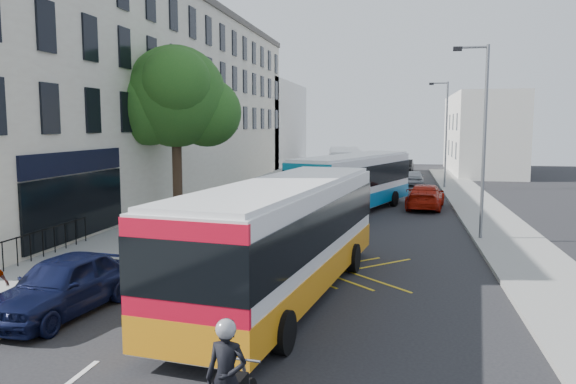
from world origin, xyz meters
The scene contains 19 objects.
ground centered at (0.00, 0.00, 0.00)m, with size 120.00×120.00×0.00m, color black.
pavement_left centered at (-8.50, 15.00, 0.07)m, with size 5.00×70.00×0.15m, color gray.
pavement_right centered at (7.50, 15.00, 0.07)m, with size 3.00×70.00×0.15m, color gray.
terrace_main centered at (-14.00, 24.49, 6.76)m, with size 8.30×45.00×13.50m.
terrace_far centered at (-14.00, 55.00, 5.00)m, with size 8.00×20.00×10.00m, color silver.
building_right centered at (11.00, 48.00, 4.00)m, with size 6.00×18.00×8.00m, color silver.
street_tree centered at (-8.51, 14.97, 6.29)m, with size 6.30×5.70×8.80m.
lamp_near centered at (6.20, 12.00, 4.62)m, with size 1.45×0.15×8.00m.
lamp_far centered at (6.20, 32.00, 4.62)m, with size 1.45×0.15×8.00m.
railings centered at (-9.70, 5.30, 0.72)m, with size 0.08×5.60×1.14m, color black, non-canonical shape.
bus_near centered at (-0.29, 2.91, 1.74)m, with size 4.21×12.00×3.31m.
bus_mid centered at (0.34, 19.21, 1.69)m, with size 6.22×11.68×3.22m.
bus_far centered at (-1.34, 31.44, 1.59)m, with size 3.75×10.94×3.01m.
parked_car_blue centered at (-5.60, 0.25, 0.78)m, with size 1.84×4.58×1.56m, color #0D1337.
parked_car_silver centered at (-4.90, 8.16, 0.73)m, with size 1.55×4.45×1.47m, color #95989C.
red_hatchback centered at (4.41, 21.21, 0.72)m, with size 2.03×4.99×1.45m, color #A01406.
distant_car_grey centered at (-2.86, 39.66, 0.67)m, with size 2.21×4.80×1.33m, color #3B3C42.
distant_car_silver centered at (4.10, 34.51, 0.62)m, with size 1.47×3.65×1.24m, color #AEB1B7.
distant_car_dark centered at (3.55, 48.22, 0.65)m, with size 1.37×3.93×1.30m, color black.
Camera 1 is at (2.88, -12.46, 4.88)m, focal length 35.00 mm.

